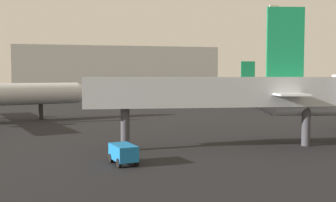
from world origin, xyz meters
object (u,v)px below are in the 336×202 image
at_px(airplane_distant, 303,91).
at_px(jet_bridge, 244,93).
at_px(light_mast_right, 273,47).
at_px(baggage_cart, 123,153).

bearing_deg(airplane_distant, jet_bridge, -119.89).
relative_size(airplane_distant, jet_bridge, 1.30).
relative_size(airplane_distant, light_mast_right, 1.32).
bearing_deg(light_mast_right, baggage_cart, -124.22).
bearing_deg(airplane_distant, light_mast_right, 82.52).
distance_m(airplane_distant, light_mast_right, 26.59).
height_order(airplane_distant, light_mast_right, light_mast_right).
bearing_deg(baggage_cart, jet_bridge, -81.18).
xyz_separation_m(jet_bridge, light_mast_right, (35.37, 63.06, 8.57)).
relative_size(jet_bridge, baggage_cart, 9.02).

